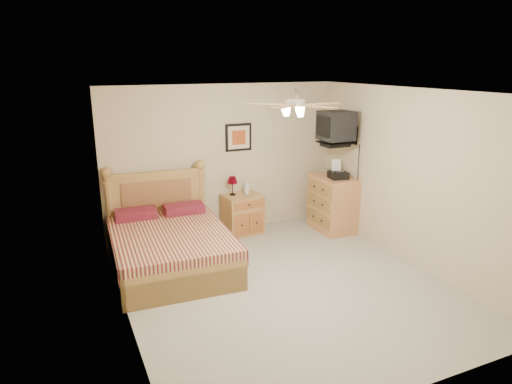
# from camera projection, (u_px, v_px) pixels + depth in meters

# --- Properties ---
(floor) EXTENTS (4.50, 4.50, 0.00)m
(floor) POSITION_uv_depth(u_px,v_px,m) (284.00, 285.00, 6.00)
(floor) COLOR #A29E92
(floor) RESTS_ON ground
(ceiling) EXTENTS (4.00, 4.50, 0.04)m
(ceiling) POSITION_uv_depth(u_px,v_px,m) (288.00, 91.00, 5.32)
(ceiling) COLOR white
(ceiling) RESTS_ON ground
(wall_back) EXTENTS (4.00, 0.04, 2.50)m
(wall_back) POSITION_uv_depth(u_px,v_px,m) (223.00, 160.00, 7.64)
(wall_back) COLOR beige
(wall_back) RESTS_ON ground
(wall_front) EXTENTS (4.00, 0.04, 2.50)m
(wall_front) POSITION_uv_depth(u_px,v_px,m) (415.00, 264.00, 3.68)
(wall_front) COLOR beige
(wall_front) RESTS_ON ground
(wall_left) EXTENTS (0.04, 4.50, 2.50)m
(wall_left) POSITION_uv_depth(u_px,v_px,m) (120.00, 215.00, 4.87)
(wall_left) COLOR beige
(wall_left) RESTS_ON ground
(wall_right) EXTENTS (0.04, 4.50, 2.50)m
(wall_right) POSITION_uv_depth(u_px,v_px,m) (411.00, 178.00, 6.45)
(wall_right) COLOR beige
(wall_right) RESTS_ON ground
(bed) EXTENTS (1.66, 2.12, 1.32)m
(bed) POSITION_uv_depth(u_px,v_px,m) (170.00, 224.00, 6.32)
(bed) COLOR #A87C3B
(bed) RESTS_ON ground
(nightstand) EXTENTS (0.66, 0.52, 0.67)m
(nightstand) POSITION_uv_depth(u_px,v_px,m) (242.00, 214.00, 7.76)
(nightstand) COLOR #9E6F3C
(nightstand) RESTS_ON ground
(table_lamp) EXTENTS (0.23, 0.23, 0.32)m
(table_lamp) POSITION_uv_depth(u_px,v_px,m) (232.00, 186.00, 7.64)
(table_lamp) COLOR #53000F
(table_lamp) RESTS_ON nightstand
(lotion_bottle) EXTENTS (0.12, 0.12, 0.25)m
(lotion_bottle) POSITION_uv_depth(u_px,v_px,m) (247.00, 187.00, 7.70)
(lotion_bottle) COLOR silver
(lotion_bottle) RESTS_ON nightstand
(framed_picture) EXTENTS (0.46, 0.04, 0.46)m
(framed_picture) POSITION_uv_depth(u_px,v_px,m) (238.00, 137.00, 7.62)
(framed_picture) COLOR black
(framed_picture) RESTS_ON wall_back
(dresser) EXTENTS (0.56, 0.81, 0.96)m
(dresser) POSITION_uv_depth(u_px,v_px,m) (333.00, 203.00, 7.88)
(dresser) COLOR #AC7548
(dresser) RESTS_ON ground
(fax_machine) EXTENTS (0.33, 0.35, 0.31)m
(fax_machine) POSITION_uv_depth(u_px,v_px,m) (338.00, 170.00, 7.58)
(fax_machine) COLOR black
(fax_machine) RESTS_ON dresser
(magazine_lower) EXTENTS (0.21, 0.27, 0.02)m
(magazine_lower) POSITION_uv_depth(u_px,v_px,m) (325.00, 172.00, 8.03)
(magazine_lower) COLOR #ADA18E
(magazine_lower) RESTS_ON dresser
(magazine_upper) EXTENTS (0.20, 0.26, 0.02)m
(magazine_upper) POSITION_uv_depth(u_px,v_px,m) (325.00, 170.00, 8.06)
(magazine_upper) COLOR tan
(magazine_upper) RESTS_ON magazine_lower
(wall_tv) EXTENTS (0.56, 0.46, 0.58)m
(wall_tv) POSITION_uv_depth(u_px,v_px,m) (344.00, 128.00, 7.37)
(wall_tv) COLOR black
(wall_tv) RESTS_ON wall_right
(ceiling_fan) EXTENTS (1.14, 1.14, 0.28)m
(ceiling_fan) POSITION_uv_depth(u_px,v_px,m) (296.00, 105.00, 5.18)
(ceiling_fan) COLOR silver
(ceiling_fan) RESTS_ON ceiling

